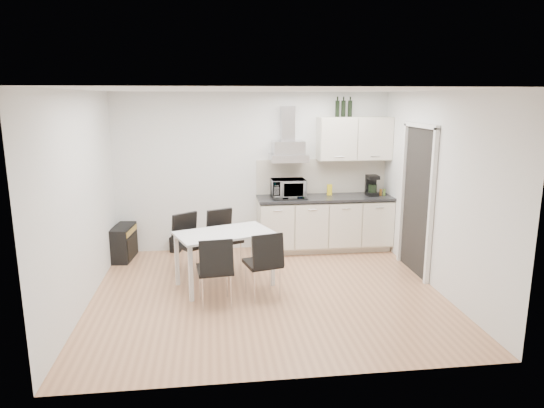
# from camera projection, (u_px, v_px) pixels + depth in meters

# --- Properties ---
(ground) EXTENTS (4.50, 4.50, 0.00)m
(ground) POSITION_uv_depth(u_px,v_px,m) (267.00, 293.00, 6.36)
(ground) COLOR tan
(ground) RESTS_ON ground
(wall_back) EXTENTS (4.50, 0.10, 2.60)m
(wall_back) POSITION_uv_depth(u_px,v_px,m) (253.00, 172.00, 8.02)
(wall_back) COLOR white
(wall_back) RESTS_ON ground
(wall_front) EXTENTS (4.50, 0.10, 2.60)m
(wall_front) POSITION_uv_depth(u_px,v_px,m) (294.00, 242.00, 4.14)
(wall_front) COLOR white
(wall_front) RESTS_ON ground
(wall_left) EXTENTS (0.10, 4.00, 2.60)m
(wall_left) POSITION_uv_depth(u_px,v_px,m) (81.00, 201.00, 5.81)
(wall_left) COLOR white
(wall_left) RESTS_ON ground
(wall_right) EXTENTS (0.10, 4.00, 2.60)m
(wall_right) POSITION_uv_depth(u_px,v_px,m) (437.00, 192.00, 6.35)
(wall_right) COLOR white
(wall_right) RESTS_ON ground
(ceiling) EXTENTS (4.50, 4.50, 0.00)m
(ceiling) POSITION_uv_depth(u_px,v_px,m) (267.00, 90.00, 5.80)
(ceiling) COLOR white
(ceiling) RESTS_ON wall_back
(doorway) EXTENTS (0.08, 1.04, 2.10)m
(doorway) POSITION_uv_depth(u_px,v_px,m) (416.00, 202.00, 6.93)
(doorway) COLOR white
(doorway) RESTS_ON ground
(kitchenette) EXTENTS (2.22, 0.64, 2.52)m
(kitchenette) POSITION_uv_depth(u_px,v_px,m) (326.00, 201.00, 8.01)
(kitchenette) COLOR beige
(kitchenette) RESTS_ON ground
(dining_table) EXTENTS (1.41, 1.09, 0.75)m
(dining_table) POSITION_uv_depth(u_px,v_px,m) (224.00, 239.00, 6.49)
(dining_table) COLOR white
(dining_table) RESTS_ON ground
(chair_far_left) EXTENTS (0.65, 0.66, 0.88)m
(chair_far_left) POSITION_uv_depth(u_px,v_px,m) (193.00, 245.00, 6.95)
(chair_far_left) COLOR black
(chair_far_left) RESTS_ON ground
(chair_far_right) EXTENTS (0.60, 0.63, 0.88)m
(chair_far_right) POSITION_uv_depth(u_px,v_px,m) (225.00, 240.00, 7.17)
(chair_far_right) COLOR black
(chair_far_right) RESTS_ON ground
(chair_near_left) EXTENTS (0.49, 0.54, 0.88)m
(chair_near_left) POSITION_uv_depth(u_px,v_px,m) (215.00, 270.00, 5.93)
(chair_near_left) COLOR black
(chair_near_left) RESTS_ON ground
(chair_near_right) EXTENTS (0.55, 0.59, 0.88)m
(chair_near_right) POSITION_uv_depth(u_px,v_px,m) (263.00, 264.00, 6.16)
(chair_near_right) COLOR black
(chair_near_right) RESTS_ON ground
(guitar_amp) EXTENTS (0.35, 0.67, 0.54)m
(guitar_amp) POSITION_uv_depth(u_px,v_px,m) (124.00, 243.00, 7.65)
(guitar_amp) COLOR black
(guitar_amp) RESTS_ON ground
(floor_speaker) EXTENTS (0.19, 0.18, 0.26)m
(floor_speaker) POSITION_uv_depth(u_px,v_px,m) (175.00, 244.00, 8.01)
(floor_speaker) COLOR black
(floor_speaker) RESTS_ON ground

